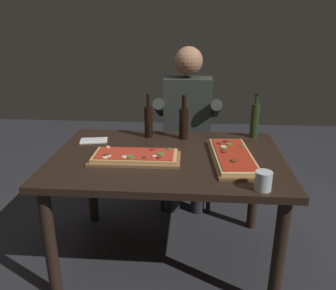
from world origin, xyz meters
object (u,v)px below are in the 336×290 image
(pizza_rectangular_front, at_px, (135,157))
(seated_diner, at_px, (187,122))
(wine_bottle_dark, at_px, (255,120))
(vinegar_bottle_green, at_px, (184,122))
(dining_table, at_px, (167,170))
(oil_bottle_amber, at_px, (149,121))
(pizza_rectangular_left, at_px, (233,157))
(diner_chair, at_px, (187,146))
(tumbler_near_camera, at_px, (263,182))

(pizza_rectangular_front, xyz_separation_m, seated_diner, (0.29, 0.82, -0.02))
(wine_bottle_dark, bearing_deg, vinegar_bottle_green, -171.59)
(seated_diner, bearing_deg, wine_bottle_dark, -35.19)
(vinegar_bottle_green, xyz_separation_m, seated_diner, (0.02, 0.41, -0.12))
(dining_table, distance_m, wine_bottle_dark, 0.74)
(dining_table, height_order, oil_bottle_amber, oil_bottle_amber)
(pizza_rectangular_front, xyz_separation_m, oil_bottle_amber, (0.02, 0.43, 0.10))
(pizza_rectangular_left, bearing_deg, diner_chair, 107.77)
(diner_chair, bearing_deg, pizza_rectangular_front, -107.02)
(pizza_rectangular_front, relative_size, oil_bottle_amber, 1.73)
(oil_bottle_amber, distance_m, diner_chair, 0.68)
(dining_table, height_order, diner_chair, diner_chair)
(pizza_rectangular_left, distance_m, oil_bottle_amber, 0.68)
(dining_table, height_order, pizza_rectangular_left, pizza_rectangular_left)
(wine_bottle_dark, relative_size, seated_diner, 0.23)
(pizza_rectangular_left, bearing_deg, dining_table, 174.56)
(pizza_rectangular_front, height_order, tumbler_near_camera, tumbler_near_camera)
(wine_bottle_dark, height_order, oil_bottle_amber, oil_bottle_amber)
(vinegar_bottle_green, relative_size, diner_chair, 0.35)
(tumbler_near_camera, height_order, seated_diner, seated_diner)
(pizza_rectangular_left, bearing_deg, pizza_rectangular_front, -175.50)
(dining_table, distance_m, pizza_rectangular_left, 0.41)
(oil_bottle_amber, bearing_deg, seated_diner, 56.10)
(oil_bottle_amber, distance_m, seated_diner, 0.48)
(dining_table, relative_size, vinegar_bottle_green, 4.56)
(dining_table, distance_m, pizza_rectangular_front, 0.23)
(vinegar_bottle_green, bearing_deg, wine_bottle_dark, 8.41)
(oil_bottle_amber, height_order, seated_diner, seated_diner)
(dining_table, height_order, tumbler_near_camera, tumbler_near_camera)
(pizza_rectangular_front, bearing_deg, vinegar_bottle_green, 56.67)
(vinegar_bottle_green, relative_size, tumbler_near_camera, 3.24)
(wine_bottle_dark, relative_size, tumbler_near_camera, 3.24)
(pizza_rectangular_front, distance_m, vinegar_bottle_green, 0.50)
(dining_table, xyz_separation_m, seated_diner, (0.10, 0.74, 0.10))
(tumbler_near_camera, xyz_separation_m, diner_chair, (-0.39, 1.26, -0.29))
(wine_bottle_dark, relative_size, oil_bottle_amber, 1.00)
(oil_bottle_amber, relative_size, vinegar_bottle_green, 1.01)
(oil_bottle_amber, xyz_separation_m, vinegar_bottle_green, (0.25, -0.02, 0.00))
(pizza_rectangular_front, height_order, pizza_rectangular_left, same)
(wine_bottle_dark, bearing_deg, tumbler_near_camera, -95.69)
(pizza_rectangular_front, relative_size, seated_diner, 0.40)
(dining_table, xyz_separation_m, pizza_rectangular_front, (-0.18, -0.08, 0.12))
(oil_bottle_amber, height_order, tumbler_near_camera, oil_bottle_amber)
(pizza_rectangular_front, relative_size, pizza_rectangular_left, 0.89)
(vinegar_bottle_green, xyz_separation_m, diner_chair, (0.02, 0.53, -0.37))
(tumbler_near_camera, bearing_deg, dining_table, 140.76)
(pizza_rectangular_left, relative_size, seated_diner, 0.45)
(tumbler_near_camera, distance_m, seated_diner, 1.21)
(dining_table, bearing_deg, vinegar_bottle_green, 75.21)
(dining_table, relative_size, pizza_rectangular_front, 2.62)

